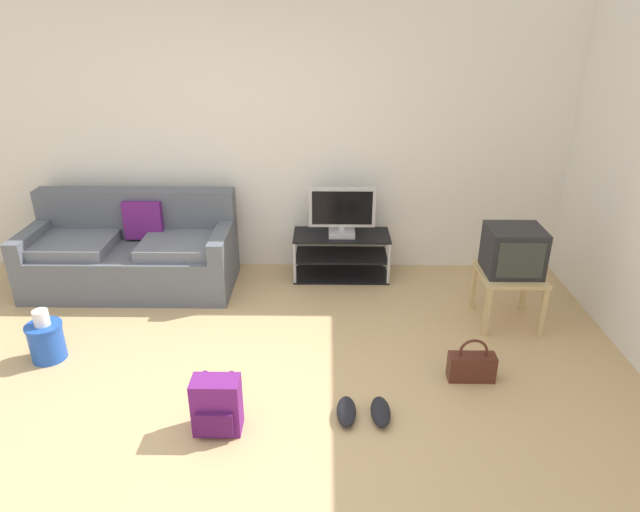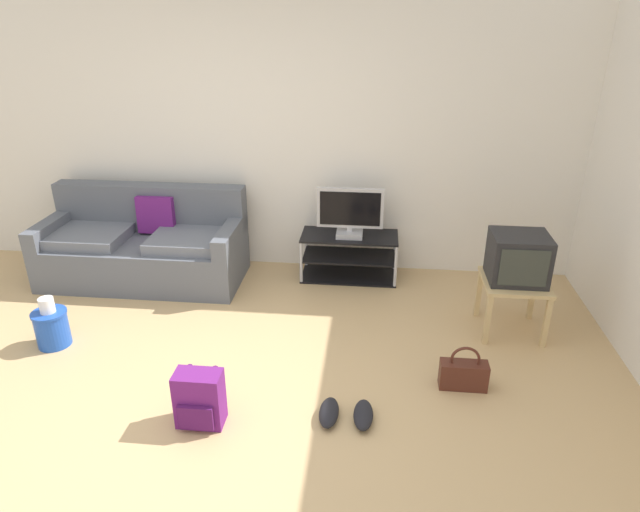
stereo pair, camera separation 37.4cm
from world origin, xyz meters
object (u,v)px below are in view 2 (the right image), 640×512
object	(u,v)px
side_table	(514,289)
crt_tv	(518,258)
couch	(145,246)
flat_tv	(350,213)
tv_stand	(349,256)
backpack	(200,399)
handbag	(464,374)
cleaning_bucket	(51,326)
sneakers_pair	(346,414)

from	to	relation	value
side_table	crt_tv	size ratio (longest dim) A/B	1.15
side_table	couch	bearing A→B (deg)	168.95
flat_tv	crt_tv	size ratio (longest dim) A/B	1.43
tv_stand	backpack	size ratio (longest dim) A/B	2.48
side_table	handbag	bearing A→B (deg)	-120.15
couch	backpack	xyz separation A→B (m)	(1.15, -2.01, -0.14)
couch	cleaning_bucket	xyz separation A→B (m)	(-0.27, -1.25, -0.15)
handbag	cleaning_bucket	bearing A→B (deg)	176.06
couch	flat_tv	xyz separation A→B (m)	(1.97, 0.19, 0.35)
couch	flat_tv	distance (m)	2.01
tv_stand	crt_tv	distance (m)	1.67
crt_tv	cleaning_bucket	bearing A→B (deg)	-170.40
sneakers_pair	side_table	bearing A→B (deg)	44.30
couch	sneakers_pair	world-z (taller)	couch
cleaning_bucket	side_table	bearing A→B (deg)	9.35
couch	cleaning_bucket	size ratio (longest dim) A/B	4.57
couch	crt_tv	bearing A→B (deg)	-10.78
couch	side_table	distance (m)	3.40
crt_tv	flat_tv	bearing A→B (deg)	148.82
side_table	cleaning_bucket	size ratio (longest dim) A/B	1.22
tv_stand	handbag	size ratio (longest dim) A/B	2.79
tv_stand	flat_tv	distance (m)	0.46
side_table	sneakers_pair	xyz separation A→B (m)	(-1.26, -1.23, -0.34)
side_table	crt_tv	xyz separation A→B (m)	(0.00, 0.02, 0.27)
tv_stand	sneakers_pair	xyz separation A→B (m)	(0.10, -2.10, -0.18)
backpack	sneakers_pair	world-z (taller)	backpack
handbag	sneakers_pair	world-z (taller)	handbag
couch	side_table	bearing A→B (deg)	-11.05
side_table	crt_tv	world-z (taller)	crt_tv
flat_tv	side_table	world-z (taller)	flat_tv
handbag	crt_tv	bearing A→B (deg)	60.34
couch	sneakers_pair	size ratio (longest dim) A/B	5.34
cleaning_bucket	sneakers_pair	bearing A→B (deg)	-15.20
backpack	side_table	bearing A→B (deg)	41.53
side_table	backpack	size ratio (longest dim) A/B	1.35
handbag	sneakers_pair	distance (m)	0.90
cleaning_bucket	sneakers_pair	world-z (taller)	cleaning_bucket
handbag	sneakers_pair	size ratio (longest dim) A/B	0.94
couch	tv_stand	bearing A→B (deg)	6.18
tv_stand	side_table	xyz separation A→B (m)	(1.37, -0.87, 0.16)
backpack	handbag	xyz separation A→B (m)	(1.71, 0.55, -0.07)
sneakers_pair	tv_stand	bearing A→B (deg)	92.81
crt_tv	handbag	bearing A→B (deg)	-119.66
cleaning_bucket	sneakers_pair	size ratio (longest dim) A/B	1.17
couch	handbag	xyz separation A→B (m)	(2.87, -1.46, -0.21)
tv_stand	cleaning_bucket	distance (m)	2.68
backpack	cleaning_bucket	world-z (taller)	cleaning_bucket
crt_tv	sneakers_pair	size ratio (longest dim) A/B	1.24
couch	sneakers_pair	xyz separation A→B (m)	(2.08, -1.89, -0.28)
backpack	handbag	distance (m)	1.80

